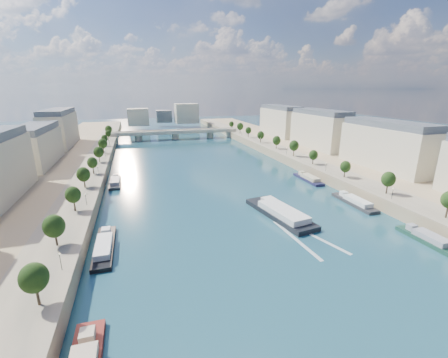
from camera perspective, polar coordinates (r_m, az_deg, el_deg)
ground at (r=145.96m, az=-2.08°, el=-0.49°), size 700.00×700.00×0.00m
quay_left at (r=145.92m, az=-30.63°, el=-1.87°), size 44.00×520.00×5.00m
quay_right at (r=176.81m, az=21.14°, el=2.29°), size 44.00×520.00×5.00m
pave_left at (r=142.11m, az=-24.94°, el=-0.44°), size 14.00×520.00×0.10m
pave_right at (r=167.59m, az=17.15°, el=2.83°), size 14.00×520.00×0.10m
trees_left at (r=142.37m, az=-24.31°, el=1.94°), size 4.80×268.80×8.26m
trees_right at (r=173.61m, az=14.95°, el=5.31°), size 4.80×268.80×8.26m
lamps_left at (r=131.19m, az=-23.72°, el=-0.38°), size 0.36×200.36×4.28m
lamps_right at (r=168.69m, az=15.02°, el=4.05°), size 0.36×200.36×4.28m
buildings_left at (r=157.72m, az=-34.97°, el=3.94°), size 16.00×226.00×23.20m
buildings_right at (r=191.43m, az=22.54°, el=7.45°), size 16.00×226.00×23.20m
skyline at (r=357.71m, az=-10.66°, el=11.90°), size 79.00×42.00×22.00m
bridge at (r=274.77m, az=-9.26°, el=8.56°), size 112.00×12.00×8.15m
tour_barge at (r=108.22m, az=10.64°, el=-6.37°), size 14.26×32.75×4.30m
wake at (r=95.84m, az=15.12°, el=-10.68°), size 11.93×26.03×0.04m
moored_barges_left at (r=80.37m, az=-22.62°, el=-16.53°), size 5.00×156.93×3.60m
moored_barges_right at (r=116.06m, az=29.16°, el=-6.92°), size 5.00×125.79×3.60m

